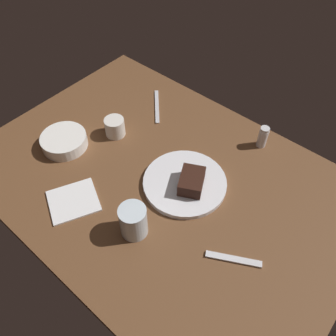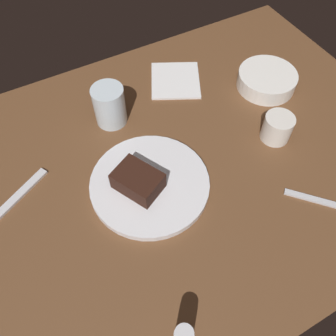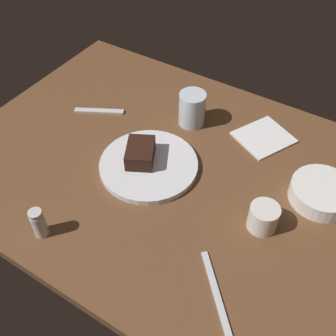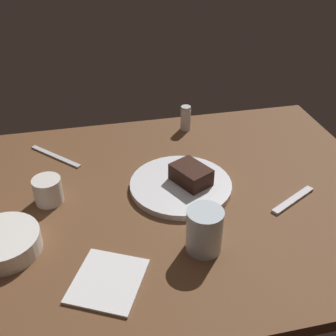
% 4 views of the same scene
% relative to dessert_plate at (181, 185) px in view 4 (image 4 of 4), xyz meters
% --- Properties ---
extents(dining_table, '(1.20, 0.84, 0.03)m').
position_rel_dessert_plate_xyz_m(dining_table, '(-0.07, -0.03, -0.02)').
color(dining_table, brown).
rests_on(dining_table, ground).
extents(dessert_plate, '(0.26, 0.26, 0.02)m').
position_rel_dessert_plate_xyz_m(dessert_plate, '(0.00, 0.00, 0.00)').
color(dessert_plate, silver).
rests_on(dessert_plate, dining_table).
extents(chocolate_cake_slice, '(0.11, 0.12, 0.04)m').
position_rel_dessert_plate_xyz_m(chocolate_cake_slice, '(0.03, -0.00, 0.03)').
color(chocolate_cake_slice, black).
rests_on(chocolate_cake_slice, dessert_plate).
extents(salt_shaker, '(0.03, 0.03, 0.08)m').
position_rel_dessert_plate_xyz_m(salt_shaker, '(0.09, 0.30, 0.03)').
color(salt_shaker, silver).
rests_on(salt_shaker, dining_table).
extents(water_glass, '(0.08, 0.08, 0.10)m').
position_rel_dessert_plate_xyz_m(water_glass, '(-0.00, -0.22, 0.04)').
color(water_glass, silver).
rests_on(water_glass, dining_table).
extents(side_bowl, '(0.15, 0.15, 0.04)m').
position_rel_dessert_plate_xyz_m(side_bowl, '(-0.42, -0.14, 0.01)').
color(side_bowl, white).
rests_on(side_bowl, dining_table).
extents(coffee_cup, '(0.07, 0.07, 0.07)m').
position_rel_dessert_plate_xyz_m(coffee_cup, '(-0.33, 0.02, 0.02)').
color(coffee_cup, silver).
rests_on(coffee_cup, dining_table).
extents(dessert_spoon, '(0.14, 0.09, 0.01)m').
position_rel_dessert_plate_xyz_m(dessert_spoon, '(0.26, -0.11, -0.00)').
color(dessert_spoon, silver).
rests_on(dessert_spoon, dining_table).
extents(butter_knife, '(0.14, 0.15, 0.01)m').
position_rel_dessert_plate_xyz_m(butter_knife, '(-0.32, 0.22, -0.01)').
color(butter_knife, silver).
rests_on(butter_knife, dining_table).
extents(folded_napkin, '(0.18, 0.19, 0.01)m').
position_rel_dessert_plate_xyz_m(folded_napkin, '(-0.21, -0.27, -0.01)').
color(folded_napkin, white).
rests_on(folded_napkin, dining_table).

